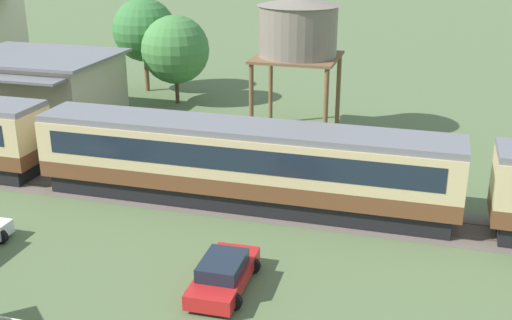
{
  "coord_description": "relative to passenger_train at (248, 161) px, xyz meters",
  "views": [
    {
      "loc": [
        9.72,
        -26.93,
        12.66
      ],
      "look_at": [
        2.16,
        -0.77,
        2.56
      ],
      "focal_mm": 45.0,
      "sensor_mm": 36.0,
      "label": 1
    }
  ],
  "objects": [
    {
      "name": "yard_tree_2",
      "position": [
        -14.12,
        18.98,
        2.64
      ],
      "size": [
        4.9,
        4.9,
        7.3
      ],
      "color": "brown",
      "rests_on": "ground_plane"
    },
    {
      "name": "parked_car_red",
      "position": [
        1.31,
        -7.42,
        -1.61
      ],
      "size": [
        2.2,
        4.16,
        1.25
      ],
      "rotation": [
        0.0,
        0.0,
        1.6
      ],
      "color": "red",
      "rests_on": "ground_plane"
    },
    {
      "name": "water_tower",
      "position": [
        -0.13,
        10.88,
        4.5
      ],
      "size": [
        4.99,
        4.99,
        8.6
      ],
      "color": "brown",
      "rests_on": "ground_plane"
    },
    {
      "name": "ground_plane",
      "position": [
        -1.56,
        0.1,
        -2.2
      ],
      "size": [
        600.0,
        600.0,
        0.0
      ],
      "primitive_type": "plane",
      "color": "#566B42"
    },
    {
      "name": "railway_track",
      "position": [
        -5.6,
        0.0,
        -2.19
      ],
      "size": [
        106.1,
        3.6,
        0.04
      ],
      "color": "#665B51",
      "rests_on": "ground_plane"
    },
    {
      "name": "yard_tree_0",
      "position": [
        -10.34,
        16.12,
        1.8
      ],
      "size": [
        4.95,
        4.95,
        6.48
      ],
      "color": "#4C3823",
      "rests_on": "ground_plane"
    },
    {
      "name": "station_building",
      "position": [
        -17.94,
        10.15,
        -0.0
      ],
      "size": [
        10.3,
        9.12,
        4.34
      ],
      "color": "#BCB293",
      "rests_on": "ground_plane"
    },
    {
      "name": "passenger_train",
      "position": [
        0.0,
        0.0,
        0.0
      ],
      "size": [
        62.43,
        3.02,
        3.96
      ],
      "color": "brown",
      "rests_on": "ground_plane"
    }
  ]
}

